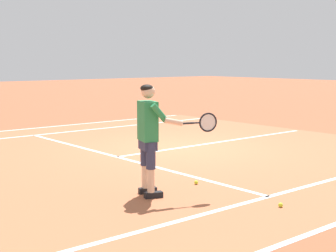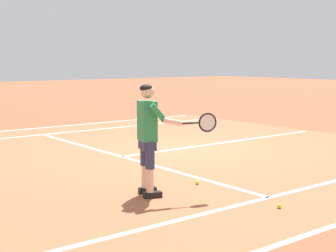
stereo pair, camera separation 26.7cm
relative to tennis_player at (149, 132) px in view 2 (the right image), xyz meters
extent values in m
plane|color=#9E5133|center=(-2.90, 3.19, -0.99)|extent=(80.00, 80.00, 0.00)
cube|color=#B2603D|center=(-2.90, 2.50, -0.99)|extent=(10.98, 10.91, 0.00)
cube|color=white|center=(-2.90, 1.36, -0.99)|extent=(8.23, 0.10, 0.01)
cube|color=white|center=(-2.90, 4.56, -0.99)|extent=(0.10, 6.40, 0.01)
cube|color=white|center=(-7.01, 2.50, -0.99)|extent=(0.10, 10.51, 0.01)
cube|color=white|center=(1.22, 2.50, -0.99)|extent=(0.10, 10.51, 0.01)
cube|color=white|center=(-8.39, 2.50, -0.99)|extent=(0.10, 10.51, 0.01)
cube|color=black|center=(-0.14, 0.06, -0.94)|extent=(0.20, 0.30, 0.09)
cube|color=black|center=(0.13, -0.03, -0.94)|extent=(0.20, 0.30, 0.09)
cylinder|color=beige|center=(-0.15, 0.02, -0.72)|extent=(0.11, 0.11, 0.36)
cylinder|color=#2D3351|center=(-0.15, 0.02, -0.33)|extent=(0.14, 0.14, 0.41)
cylinder|color=beige|center=(0.12, -0.07, -0.72)|extent=(0.11, 0.11, 0.36)
cylinder|color=#2D3351|center=(0.12, -0.07, -0.33)|extent=(0.14, 0.14, 0.41)
cube|color=#2D3351|center=(-0.02, -0.02, -0.17)|extent=(0.39, 0.30, 0.20)
cube|color=#28844C|center=(-0.02, -0.02, 0.17)|extent=(0.43, 0.33, 0.60)
cylinder|color=beige|center=(-0.24, 0.05, 0.12)|extent=(0.09, 0.09, 0.62)
cylinder|color=#28844C|center=(0.26, -0.03, 0.32)|extent=(0.17, 0.28, 0.29)
cylinder|color=beige|center=(0.37, 0.16, 0.18)|extent=(0.17, 0.30, 0.14)
sphere|color=beige|center=(-0.01, -0.01, 0.62)|extent=(0.21, 0.21, 0.21)
ellipsoid|color=black|center=(-0.02, -0.03, 0.67)|extent=(0.25, 0.25, 0.12)
cylinder|color=#232326|center=(0.46, 0.36, 0.15)|extent=(0.10, 0.20, 0.03)
cylinder|color=black|center=(0.51, 0.50, 0.15)|extent=(0.06, 0.10, 0.02)
torus|color=black|center=(0.57, 0.68, 0.15)|extent=(0.12, 0.29, 0.30)
cylinder|color=silver|center=(0.57, 0.68, 0.15)|extent=(0.09, 0.24, 0.25)
sphere|color=#CCE02D|center=(1.67, 1.05, -0.96)|extent=(0.07, 0.07, 0.07)
sphere|color=#CCE02D|center=(-0.06, 1.03, -0.96)|extent=(0.07, 0.07, 0.07)
camera|label=1|loc=(5.93, -4.58, 1.08)|focal=53.43mm
camera|label=2|loc=(6.10, -4.37, 1.08)|focal=53.43mm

